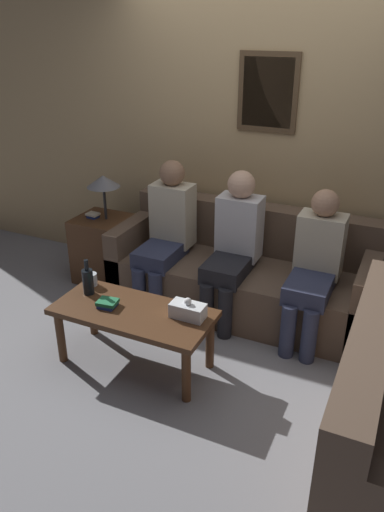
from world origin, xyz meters
name	(u,v)px	position (x,y,z in m)	size (l,w,h in m)	color
ground_plane	(220,335)	(0.00, 0.00, 0.00)	(16.00, 16.00, 0.00)	gray
wall_back	(266,143)	(0.00, 0.93, 1.30)	(9.00, 0.08, 2.60)	tan
couch_main	(243,275)	(0.00, 0.49, 0.29)	(2.12, 0.82, 0.82)	brown
coffee_table	(133,318)	(-0.41, -0.58, 0.38)	(1.10, 0.50, 0.44)	#4C2D19
side_table_with_lamp	(103,244)	(-1.33, 0.42, 0.34)	(0.45, 0.45, 1.00)	#4C2D19
wine_bottle	(88,281)	(-0.81, -0.52, 0.54)	(0.08, 0.08, 0.26)	black
drinking_glass	(92,279)	(-0.86, -0.41, 0.49)	(0.08, 0.08, 0.09)	silver
book_stack	(108,303)	(-0.59, -0.61, 0.47)	(0.15, 0.13, 0.05)	navy
tissue_box	(188,310)	(-0.03, -0.50, 0.50)	(0.23, 0.12, 0.15)	silver
person_left	(167,230)	(-0.63, 0.35, 0.64)	(0.34, 0.63, 1.19)	#2D334C
person_middle	(234,243)	(-0.04, 0.35, 0.64)	(0.34, 0.63, 1.18)	black
person_right	(315,263)	(0.61, 0.31, 0.61)	(0.34, 0.64, 1.13)	#2D334C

